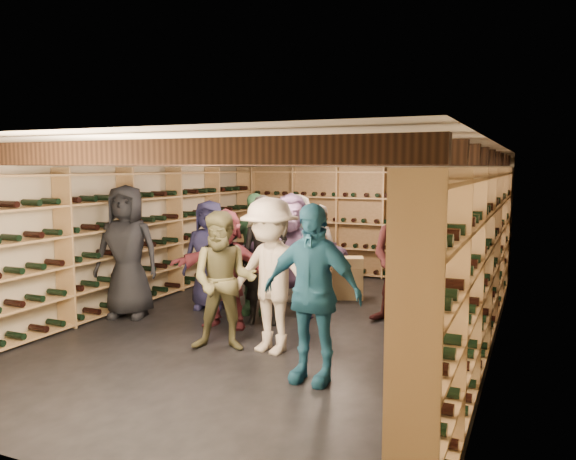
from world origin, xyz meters
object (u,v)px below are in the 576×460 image
Objects in this scene: crate_stack_right at (406,278)px; person_10 at (254,254)px; person_0 at (127,251)px; person_12 at (444,270)px; person_7 at (318,257)px; person_9 at (295,249)px; person_5 at (225,268)px; person_6 at (210,255)px; person_3 at (270,276)px; person_4 at (312,293)px; person_8 at (402,259)px; crate_loose at (335,286)px; person_2 at (224,281)px; person_11 at (291,255)px; person_1 at (264,260)px; crate_stack_left at (347,278)px.

person_10 is (-1.83, -1.88, 0.55)m from crate_stack_right.
person_0 reaches higher than person_12.
person_7 is 0.92× the size of person_9.
person_6 reaches higher than person_5.
person_3 is (2.55, -0.57, -0.05)m from person_0.
crate_stack_right is 0.38× the size of person_4.
person_4 is at bearing -91.30° from crate_stack_right.
person_8 is 1.02m from person_12.
person_3 reaches higher than person_6.
person_5 is at bearing -124.85° from crate_stack_right.
crate_stack_right is at bearing 48.45° from person_5.
person_5 is 0.85× the size of person_12.
person_0 is at bearing -167.14° from person_10.
crate_loose is at bearing 177.88° from crate_stack_right.
person_6 is at bearing -124.74° from crate_loose.
person_3 reaches higher than crate_stack_right.
person_2 is 2.50m from person_9.
person_8 is at bearing 20.27° from person_5.
person_0 is 3.88m from person_8.
person_7 is at bearing -12.79° from person_9.
person_7 is at bearing 21.65° from person_10.
person_5 is (-1.86, -2.68, 0.46)m from crate_stack_right.
person_11 is (-0.05, -1.83, 0.81)m from crate_loose.
person_6 is at bearing 164.14° from person_10.
person_6 is 1.04× the size of person_7.
person_2 is at bearing 163.33° from person_4.
person_12 reaches higher than person_11.
person_2 is 2.25m from person_7.
person_1 is at bearing -3.58° from person_0.
person_2 is 1.69m from person_10.
crate_stack_left is 2.51m from person_5.
crate_loose is 0.29× the size of person_9.
crate_stack_right is 2.27m from person_11.
person_8 is at bearing -47.07° from crate_loose.
person_5 reaches higher than crate_stack_right.
person_10 is at bearing -92.28° from person_9.
person_0 is 3.53m from person_4.
person_9 is at bearing 74.24° from person_2.
person_11 is at bearing -6.43° from person_10.
person_8 is (1.35, -0.31, 0.12)m from person_7.
person_1 is at bearing 130.81° from person_3.
crate_loose is at bearing 70.95° from person_11.
person_4 is 3.26m from person_6.
person_6 is 0.88× the size of person_12.
crate_loose is 2.48m from person_6.
person_7 is (0.32, 2.23, -0.03)m from person_2.
person_6 is (-2.59, -1.90, 0.49)m from crate_stack_right.
crate_loose is 0.28× the size of person_1.
person_7 is at bearing 169.10° from person_8.
person_11 reaches higher than person_5.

